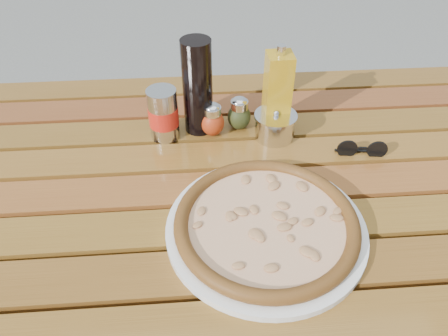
{
  "coord_description": "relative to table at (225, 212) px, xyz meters",
  "views": [
    {
      "loc": [
        -0.05,
        -0.64,
        1.36
      ],
      "look_at": [
        0.0,
        0.02,
        0.78
      ],
      "focal_mm": 35.0,
      "sensor_mm": 36.0,
      "label": 1
    }
  ],
  "objects": [
    {
      "name": "oregano_shaker",
      "position": [
        0.05,
        0.2,
        0.11
      ],
      "size": [
        0.06,
        0.06,
        0.08
      ],
      "rotation": [
        0.0,
        0.0,
        -0.11
      ],
      "color": "#333A17",
      "rests_on": "table"
    },
    {
      "name": "table",
      "position": [
        0.0,
        0.0,
        0.0
      ],
      "size": [
        1.4,
        0.9,
        0.75
      ],
      "color": "#36190C",
      "rests_on": "ground"
    },
    {
      "name": "sunglasses",
      "position": [
        0.3,
        0.08,
        0.09
      ],
      "size": [
        0.11,
        0.03,
        0.04
      ],
      "rotation": [
        0.0,
        0.0,
        -0.13
      ],
      "color": "black",
      "rests_on": "table"
    },
    {
      "name": "plate",
      "position": [
        0.06,
        -0.13,
        0.08
      ],
      "size": [
        0.43,
        0.43,
        0.01
      ],
      "primitive_type": "cylinder",
      "rotation": [
        0.0,
        0.0,
        0.21
      ],
      "color": "white",
      "rests_on": "table"
    },
    {
      "name": "parmesan_tin",
      "position": [
        0.13,
        0.16,
        0.11
      ],
      "size": [
        0.11,
        0.11,
        0.07
      ],
      "rotation": [
        0.0,
        0.0,
        -0.1
      ],
      "color": "silver",
      "rests_on": "table"
    },
    {
      "name": "olive_oil_cruet",
      "position": [
        0.13,
        0.19,
        0.17
      ],
      "size": [
        0.06,
        0.06,
        0.21
      ],
      "rotation": [
        0.0,
        0.0,
        0.04
      ],
      "color": "#B28313",
      "rests_on": "table"
    },
    {
      "name": "soda_can",
      "position": [
        -0.12,
        0.18,
        0.13
      ],
      "size": [
        0.08,
        0.08,
        0.12
      ],
      "rotation": [
        0.0,
        0.0,
        0.3
      ],
      "color": "#BCBDC1",
      "rests_on": "table"
    },
    {
      "name": "dark_bottle",
      "position": [
        -0.04,
        0.2,
        0.19
      ],
      "size": [
        0.08,
        0.08,
        0.22
      ],
      "primitive_type": "cylinder",
      "rotation": [
        0.0,
        0.0,
        -0.36
      ],
      "color": "black",
      "rests_on": "table"
    },
    {
      "name": "pizza",
      "position": [
        0.06,
        -0.13,
        0.1
      ],
      "size": [
        0.35,
        0.35,
        0.03
      ],
      "rotation": [
        0.0,
        0.0,
        -0.05
      ],
      "color": "#FFE0B6",
      "rests_on": "plate"
    },
    {
      "name": "pepper_shaker",
      "position": [
        -0.01,
        0.18,
        0.11
      ],
      "size": [
        0.07,
        0.07,
        0.08
      ],
      "rotation": [
        0.0,
        0.0,
        -0.26
      ],
      "color": "#B83815",
      "rests_on": "table"
    }
  ]
}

